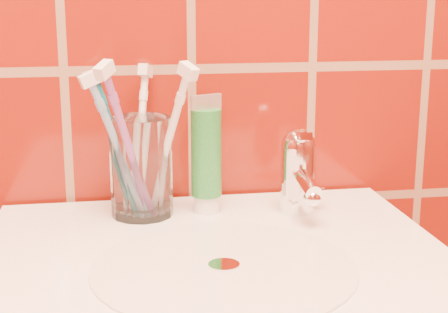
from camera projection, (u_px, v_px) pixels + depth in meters
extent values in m
cylinder|color=silver|center=(224.00, 267.00, 0.77)|extent=(0.30, 0.30, 0.00)
cylinder|color=white|center=(224.00, 265.00, 0.77)|extent=(0.04, 0.04, 0.00)
cylinder|color=white|center=(141.00, 167.00, 0.94)|extent=(0.10, 0.10, 0.14)
cylinder|color=white|center=(207.00, 203.00, 0.97)|extent=(0.04, 0.04, 0.02)
cylinder|color=#1A6F27|center=(206.00, 153.00, 0.95)|extent=(0.04, 0.04, 0.12)
cube|color=beige|center=(206.00, 102.00, 0.93)|extent=(0.05, 0.01, 0.02)
cylinder|color=white|center=(298.00, 179.00, 0.96)|extent=(0.05, 0.05, 0.09)
sphere|color=white|center=(298.00, 146.00, 0.95)|extent=(0.05, 0.05, 0.05)
cylinder|color=white|center=(305.00, 181.00, 0.92)|extent=(0.02, 0.09, 0.03)
cube|color=white|center=(301.00, 135.00, 0.93)|extent=(0.02, 0.06, 0.01)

